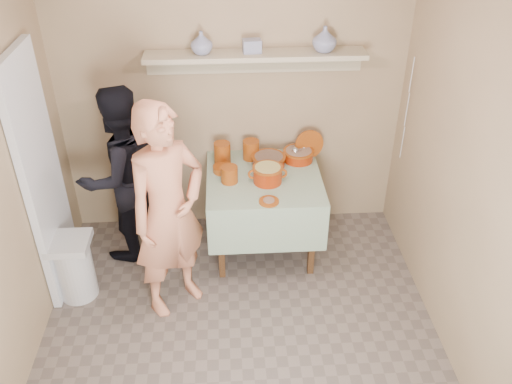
{
  "coord_description": "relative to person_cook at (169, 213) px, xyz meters",
  "views": [
    {
      "loc": [
        -0.06,
        -2.63,
        3.17
      ],
      "look_at": [
        0.15,
        0.75,
        0.95
      ],
      "focal_mm": 38.0,
      "sensor_mm": 36.0,
      "label": 1
    }
  ],
  "objects": [
    {
      "name": "ground",
      "position": [
        0.5,
        -0.63,
        -0.87
      ],
      "size": [
        3.5,
        3.5,
        0.0
      ],
      "primitive_type": "plane",
      "color": "#63564D",
      "rests_on": "ground"
    },
    {
      "name": "tile_panel",
      "position": [
        -0.96,
        0.32,
        0.13
      ],
      "size": [
        0.06,
        0.7,
        2.0
      ],
      "primitive_type": "cube",
      "color": "silver",
      "rests_on": "ground"
    },
    {
      "name": "plate_stack_a",
      "position": [
        0.4,
        0.89,
        -0.01
      ],
      "size": [
        0.15,
        0.15,
        0.19
      ],
      "primitive_type": "cylinder",
      "color": "#7B3008",
      "rests_on": "serving_table"
    },
    {
      "name": "plate_stack_b",
      "position": [
        0.66,
        0.96,
        -0.02
      ],
      "size": [
        0.15,
        0.15,
        0.18
      ],
      "primitive_type": "cylinder",
      "color": "#7B3008",
      "rests_on": "serving_table"
    },
    {
      "name": "bowl_stack",
      "position": [
        0.46,
        0.58,
        -0.04
      ],
      "size": [
        0.14,
        0.14,
        0.14
      ],
      "primitive_type": "cylinder",
      "color": "#7B3008",
      "rests_on": "serving_table"
    },
    {
      "name": "empty_bowl",
      "position": [
        0.41,
        0.75,
        -0.08
      ],
      "size": [
        0.18,
        0.18,
        0.05
      ],
      "primitive_type": "cylinder",
      "color": "#7B3008",
      "rests_on": "serving_table"
    },
    {
      "name": "propped_lid",
      "position": [
        1.18,
        0.97,
        0.01
      ],
      "size": [
        0.27,
        0.11,
        0.27
      ],
      "primitive_type": "cylinder",
      "rotation": [
        1.44,
        0.0,
        0.21
      ],
      "color": "#7B3008",
      "rests_on": "serving_table"
    },
    {
      "name": "vase_right",
      "position": [
        1.25,
        0.98,
        0.95
      ],
      "size": [
        0.24,
        0.24,
        0.2
      ],
      "primitive_type": "imported",
      "rotation": [
        0.0,
        0.0,
        0.29
      ],
      "color": "navy",
      "rests_on": "wall_shelf"
    },
    {
      "name": "vase_left",
      "position": [
        0.27,
        0.98,
        0.94
      ],
      "size": [
        0.24,
        0.24,
        0.18
      ],
      "primitive_type": "imported",
      "rotation": [
        0.0,
        0.0,
        0.61
      ],
      "color": "navy",
      "rests_on": "wall_shelf"
    },
    {
      "name": "ceramic_box",
      "position": [
        0.67,
        1.0,
        0.9
      ],
      "size": [
        0.16,
        0.12,
        0.1
      ],
      "primitive_type": "cube",
      "rotation": [
        0.0,
        0.0,
        0.09
      ],
      "color": "navy",
      "rests_on": "wall_shelf"
    },
    {
      "name": "person_cook",
      "position": [
        0.0,
        0.0,
        0.0
      ],
      "size": [
        0.75,
        0.73,
        1.74
      ],
      "primitive_type": "imported",
      "rotation": [
        0.0,
        0.0,
        0.69
      ],
      "color": "#CD7B58",
      "rests_on": "ground"
    },
    {
      "name": "person_helper",
      "position": [
        -0.45,
        0.68,
        -0.08
      ],
      "size": [
        0.98,
        0.95,
        1.58
      ],
      "primitive_type": "imported",
      "rotation": [
        0.0,
        0.0,
        -2.47
      ],
      "color": "black",
      "rests_on": "ground"
    },
    {
      "name": "room_shell",
      "position": [
        0.5,
        -0.63,
        0.74
      ],
      "size": [
        3.04,
        3.54,
        2.62
      ],
      "color": "#9E8461",
      "rests_on": "ground"
    },
    {
      "name": "serving_table",
      "position": [
        0.75,
        0.65,
        -0.23
      ],
      "size": [
        0.97,
        0.97,
        0.76
      ],
      "color": "#4C2D16",
      "rests_on": "ground"
    },
    {
      "name": "cazuela_meat_a",
      "position": [
        0.8,
        0.82,
        -0.05
      ],
      "size": [
        0.3,
        0.3,
        0.1
      ],
      "color": "maroon",
      "rests_on": "serving_table"
    },
    {
      "name": "cazuela_meat_b",
      "position": [
        1.07,
        0.9,
        -0.05
      ],
      "size": [
        0.28,
        0.28,
        0.1
      ],
      "color": "maroon",
      "rests_on": "serving_table"
    },
    {
      "name": "ladle",
      "position": [
        1.04,
        0.88,
        0.0
      ],
      "size": [
        0.08,
        0.26,
        0.19
      ],
      "color": "silver",
      "rests_on": "cazuela_meat_b"
    },
    {
      "name": "cazuela_rice",
      "position": [
        0.77,
        0.55,
        -0.02
      ],
      "size": [
        0.33,
        0.25,
        0.14
      ],
      "color": "maroon",
      "rests_on": "serving_table"
    },
    {
      "name": "front_plate",
      "position": [
        0.76,
        0.25,
        -0.1
      ],
      "size": [
        0.16,
        0.16,
        0.03
      ],
      "color": "#7B3008",
      "rests_on": "serving_table"
    },
    {
      "name": "wall_shelf",
      "position": [
        0.7,
        1.02,
        0.8
      ],
      "size": [
        1.8,
        0.25,
        0.21
      ],
      "color": "tan",
      "rests_on": "room_shell"
    },
    {
      "name": "trash_bin",
      "position": [
        -0.81,
        0.12,
        -0.59
      ],
      "size": [
        0.32,
        0.32,
        0.56
      ],
      "color": "silver",
      "rests_on": "ground"
    },
    {
      "name": "electrical_cord",
      "position": [
        1.97,
        0.85,
        0.38
      ],
      "size": [
        0.01,
        0.05,
        0.9
      ],
      "color": "silver",
      "rests_on": "wall_shelf"
    }
  ]
}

